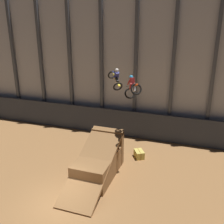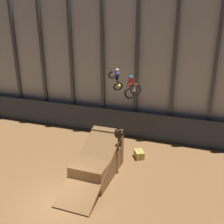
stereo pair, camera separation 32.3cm
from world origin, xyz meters
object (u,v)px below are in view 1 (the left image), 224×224
(rider_bike_right_air, at_px, (133,88))
(hay_bale_trackside, at_px, (139,154))
(dirt_ramp, at_px, (99,162))
(rider_bike_left_air, at_px, (116,78))

(rider_bike_right_air, distance_m, hay_bale_trackside, 5.62)
(dirt_ramp, xyz_separation_m, rider_bike_right_air, (1.74, 1.65, 4.82))
(dirt_ramp, relative_size, hay_bale_trackside, 5.61)
(rider_bike_right_air, height_order, hay_bale_trackside, rider_bike_right_air)
(rider_bike_left_air, xyz_separation_m, hay_bale_trackside, (2.21, -0.96, -5.46))
(hay_bale_trackside, bearing_deg, rider_bike_right_air, -102.14)
(dirt_ramp, distance_m, rider_bike_right_air, 5.39)
(rider_bike_left_air, relative_size, hay_bale_trackside, 1.64)
(rider_bike_left_air, height_order, hay_bale_trackside, rider_bike_left_air)
(dirt_ramp, height_order, rider_bike_left_air, rider_bike_left_air)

